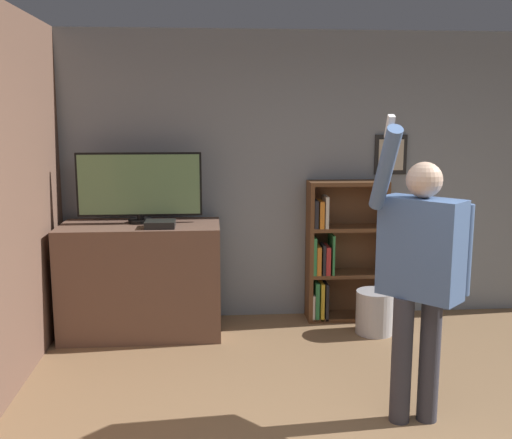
% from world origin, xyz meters
% --- Properties ---
extents(wall_back, '(6.67, 0.09, 2.70)m').
position_xyz_m(wall_back, '(0.00, 3.09, 1.35)').
color(wall_back, gray).
rests_on(wall_back, ground_plane).
extents(wall_side_brick, '(0.06, 4.66, 2.70)m').
position_xyz_m(wall_side_brick, '(-2.37, 1.53, 1.35)').
color(wall_side_brick, brown).
rests_on(wall_side_brick, ground_plane).
extents(tv_ledge, '(1.39, 0.66, 0.99)m').
position_xyz_m(tv_ledge, '(-1.58, 2.65, 0.50)').
color(tv_ledge, brown).
rests_on(tv_ledge, ground_plane).
extents(television, '(1.09, 0.22, 0.62)m').
position_xyz_m(television, '(-1.58, 2.73, 1.31)').
color(television, black).
rests_on(television, tv_ledge).
extents(game_console, '(0.25, 0.22, 0.06)m').
position_xyz_m(game_console, '(-1.39, 2.49, 1.02)').
color(game_console, black).
rests_on(game_console, tv_ledge).
extents(bookshelf, '(0.74, 0.28, 1.33)m').
position_xyz_m(bookshelf, '(0.24, 2.91, 0.64)').
color(bookshelf, brown).
rests_on(bookshelf, ground_plane).
extents(person, '(0.64, 0.57, 1.94)m').
position_xyz_m(person, '(0.32, 0.93, 1.02)').
color(person, '#383842').
rests_on(person, ground_plane).
extents(waste_bin, '(0.34, 0.34, 0.39)m').
position_xyz_m(waste_bin, '(0.49, 2.49, 0.19)').
color(waste_bin, '#B7B7BC').
rests_on(waste_bin, ground_plane).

